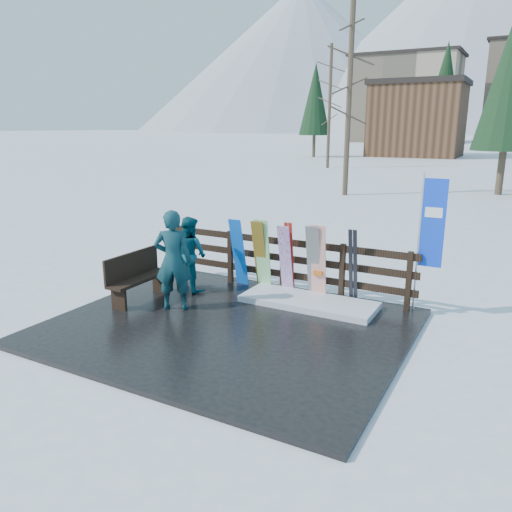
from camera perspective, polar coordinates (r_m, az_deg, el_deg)
The scene contains 16 objects.
ground at distance 8.91m, azimuth -3.14°, elevation -8.30°, with size 700.00×700.00×0.00m, color white.
deck at distance 8.89m, azimuth -3.14°, elevation -8.06°, with size 6.00×5.00×0.08m, color black.
fence at distance 10.50m, azimuth 3.12°, elevation -0.45°, with size 5.60×0.10×1.15m.
snow_patch at distance 9.83m, azimuth 6.01°, elevation -5.24°, with size 2.63×1.00×0.12m, color white.
bench at distance 10.20m, azimuth -13.48°, elevation -2.15°, with size 0.41×1.50×0.97m.
snowboard_0 at distance 10.72m, azimuth -1.99°, elevation 0.40°, with size 0.29×0.03×1.54m, color blue.
snowboard_1 at distance 10.44m, azimuth 0.78°, elevation 0.10°, with size 0.31×0.03×1.55m, color white.
snowboard_2 at distance 10.47m, azimuth 0.46°, elevation 0.06°, with size 0.27×0.03×1.53m, color gold.
snowboard_3 at distance 10.22m, azimuth 3.40°, elevation -0.45°, with size 0.26×0.03×1.49m, color white.
snowboard_4 at distance 9.98m, azimuth 6.56°, elevation -0.75°, with size 0.26×0.03×1.53m, color black.
snowboard_5 at distance 9.94m, azimuth 7.14°, elevation -0.77°, with size 0.30×0.03×1.54m, color white.
ski_pair_a at distance 10.25m, azimuth 3.86°, elevation -0.24°, with size 0.16×0.24×1.52m.
ski_pair_b at distance 9.79m, azimuth 11.03°, elevation -1.23°, with size 0.17×0.30×1.52m.
rental_flag at distance 9.50m, azimuth 19.21°, elevation 3.00°, with size 0.45×0.04×2.60m.
person_front at distance 9.44m, azimuth -9.45°, elevation -0.49°, with size 0.70×0.46×1.91m, color #195C55.
person_back at distance 10.53m, azimuth -7.55°, elevation 0.24°, with size 0.77×0.60×1.59m, color #0D4F61.
Camera 1 is at (4.35, -6.96, 3.47)m, focal length 35.00 mm.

